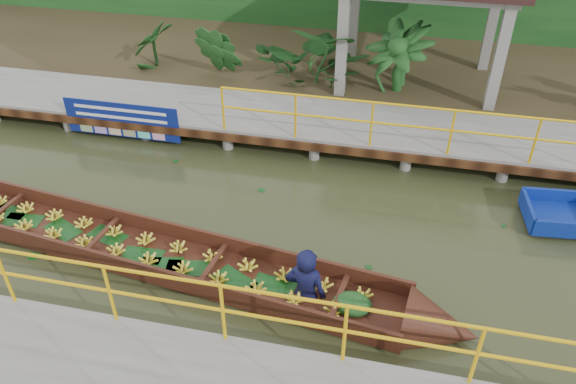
# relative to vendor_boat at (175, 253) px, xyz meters

# --- Properties ---
(ground) EXTENTS (80.00, 80.00, 0.00)m
(ground) POSITION_rel_vendor_boat_xyz_m (0.72, 1.20, -0.26)
(ground) COLOR #2F371B
(ground) RESTS_ON ground
(land_strip) EXTENTS (30.00, 8.00, 0.45)m
(land_strip) POSITION_rel_vendor_boat_xyz_m (0.72, 8.70, -0.03)
(land_strip) COLOR #322819
(land_strip) RESTS_ON ground
(far_dock) EXTENTS (16.00, 2.06, 1.66)m
(far_dock) POSITION_rel_vendor_boat_xyz_m (0.74, 4.63, 0.22)
(far_dock) COLOR slate
(far_dock) RESTS_ON ground
(vendor_boat) EXTENTS (10.91, 2.49, 2.36)m
(vendor_boat) POSITION_rel_vendor_boat_xyz_m (0.00, 0.00, 0.00)
(vendor_boat) COLOR #3A1710
(vendor_boat) RESTS_ON ground
(blue_banner) EXTENTS (2.75, 0.04, 0.86)m
(blue_banner) POSITION_rel_vendor_boat_xyz_m (-2.70, 3.68, 0.30)
(blue_banner) COLOR navy
(blue_banner) RESTS_ON ground
(tropical_plants) EXTENTS (14.28, 1.28, 1.61)m
(tropical_plants) POSITION_rel_vendor_boat_xyz_m (2.97, 6.50, 1.00)
(tropical_plants) COLOR #144018
(tropical_plants) RESTS_ON ground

